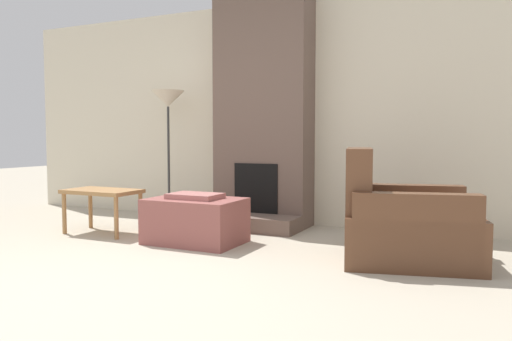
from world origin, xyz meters
name	(u,v)px	position (x,y,z in m)	size (l,w,h in m)	color
ground_plane	(93,289)	(0.00, 0.00, 0.00)	(24.00, 24.00, 0.00)	#B2A893
wall_back	(271,113)	(0.00, 2.98, 1.30)	(7.36, 0.06, 2.60)	beige
fireplace	(262,119)	(0.00, 2.73, 1.23)	(1.11, 0.78, 2.60)	brown
ottoman	(195,220)	(-0.17, 1.54, 0.22)	(0.88, 0.60, 0.48)	#8C4C47
armchair	(401,228)	(1.74, 1.64, 0.28)	(1.20, 1.05, 0.93)	brown
side_table	(102,195)	(-1.31, 1.54, 0.40)	(0.78, 0.46, 0.47)	#9E7042
floor_lamp_left	(168,105)	(-1.19, 2.57, 1.41)	(0.40, 0.40, 1.58)	#333333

